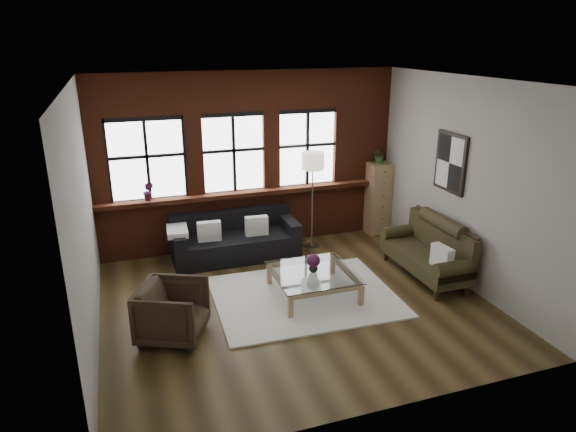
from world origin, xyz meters
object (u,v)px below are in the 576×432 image
object	(u,v)px
coffee_table	(313,284)
drawer_chest	(377,198)
dark_sofa	(235,236)
vintage_settee	(426,249)
floor_lamp	(312,197)
armchair	(173,312)
vase	(313,267)

from	to	relation	value
coffee_table	drawer_chest	size ratio (longest dim) A/B	0.84
dark_sofa	vintage_settee	world-z (taller)	vintage_settee
drawer_chest	floor_lamp	size ratio (longest dim) A/B	0.73
armchair	drawer_chest	size ratio (longest dim) A/B	0.58
dark_sofa	drawer_chest	distance (m)	3.01
vintage_settee	floor_lamp	bearing A→B (deg)	125.91
dark_sofa	drawer_chest	bearing A→B (deg)	6.64
vintage_settee	dark_sofa	bearing A→B (deg)	147.43
coffee_table	floor_lamp	world-z (taller)	floor_lamp
coffee_table	drawer_chest	distance (m)	3.10
armchair	coffee_table	bearing A→B (deg)	-52.71
vase	drawer_chest	world-z (taller)	drawer_chest
floor_lamp	vintage_settee	bearing A→B (deg)	-54.09
vintage_settee	vase	xyz separation A→B (m)	(-1.96, -0.03, -0.02)
armchair	floor_lamp	world-z (taller)	floor_lamp
vintage_settee	floor_lamp	distance (m)	2.24
vintage_settee	armchair	size ratio (longest dim) A/B	2.18
vintage_settee	vase	bearing A→B (deg)	-179.19
armchair	dark_sofa	bearing A→B (deg)	-6.55
vase	coffee_table	bearing A→B (deg)	0.00
vintage_settee	drawer_chest	xyz separation A→B (m)	(0.23, 2.10, 0.23)
dark_sofa	drawer_chest	size ratio (longest dim) A/B	1.55
vintage_settee	armchair	world-z (taller)	vintage_settee
vase	floor_lamp	size ratio (longest dim) A/B	0.08
armchair	drawer_chest	xyz separation A→B (m)	(4.34, 2.62, 0.34)
armchair	coffee_table	world-z (taller)	armchair
armchair	drawer_chest	distance (m)	5.08
coffee_table	vase	distance (m)	0.27
vintage_settee	drawer_chest	world-z (taller)	drawer_chest
dark_sofa	armchair	world-z (taller)	dark_sofa
armchair	floor_lamp	size ratio (longest dim) A/B	0.42
vase	drawer_chest	distance (m)	3.06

